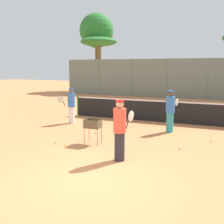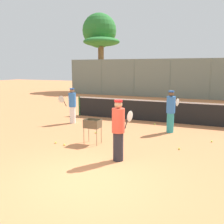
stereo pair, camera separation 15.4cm
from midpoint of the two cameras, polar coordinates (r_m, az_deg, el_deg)
The scene contains 16 objects.
ground_plane at distance 6.58m, azimuth -4.86°, elevation -14.54°, with size 80.00×80.00×0.00m, color #D37F4C.
tennis_net at distance 13.20m, azimuth 10.71°, elevation 0.24°, with size 9.33×0.10×1.07m.
back_fence at distance 23.51m, azimuth 16.72°, elevation 6.95°, with size 23.52×0.08×3.44m.
tree_0 at distance 28.78m, azimuth -2.14°, elevation 14.65°, with size 3.89×3.89×5.85m.
tree_2 at distance 31.33m, azimuth -2.60°, elevation 17.21°, with size 3.88×3.88×8.76m.
player_white_outfit at distance 12.80m, azimuth -8.32°, elevation 1.49°, with size 0.69×0.72×1.71m.
player_red_cap at distance 11.13m, azimuth 13.06°, elevation 0.21°, with size 0.44×0.88×1.75m.
player_yellow_shirt at distance 7.55m, azimuth 2.00°, elevation -3.84°, with size 0.42×0.90×1.79m.
ball_cart at distance 9.29m, azimuth -3.71°, elevation -2.95°, with size 0.56×0.41×0.88m.
tennis_ball_0 at distance 9.63m, azimuth -11.74°, elevation -6.55°, with size 0.07×0.07×0.07m, color #D1E54C.
tennis_ball_2 at distance 10.85m, azimuth -3.16°, elevation -4.50°, with size 0.07×0.07×0.07m, color #D1E54C.
tennis_ball_3 at distance 9.05m, azimuth 14.90°, elevation -7.73°, with size 0.07×0.07×0.07m, color #D1E54C.
tennis_ball_4 at distance 12.57m, azimuth 9.63°, elevation -2.64°, with size 0.07×0.07×0.07m, color #D1E54C.
tennis_ball_5 at distance 9.33m, azimuth -9.86°, elevation -7.02°, with size 0.07×0.07×0.07m, color #D1E54C.
tennis_ball_6 at distance 10.09m, azimuth 2.46°, elevation -5.59°, with size 0.07×0.07×0.07m, color #D1E54C.
tennis_ball_7 at distance 10.29m, azimuth 21.28°, elevation -5.96°, with size 0.07×0.07×0.07m, color #D1E54C.
Camera 2 is at (2.96, -5.22, 2.70)m, focal length 42.00 mm.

